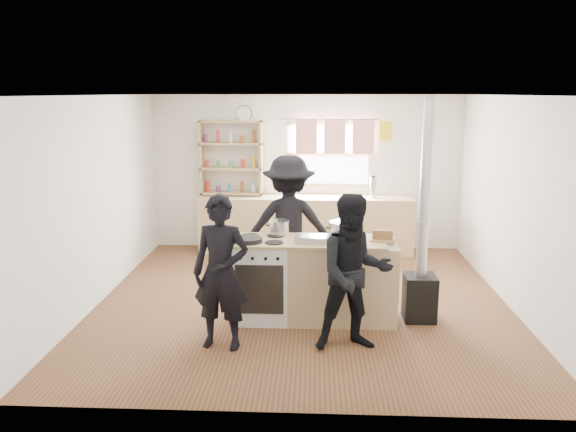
% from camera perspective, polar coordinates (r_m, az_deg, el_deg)
% --- Properties ---
extents(ground, '(5.00, 5.00, 0.01)m').
position_cam_1_polar(ground, '(7.05, 1.48, -8.64)').
color(ground, brown).
rests_on(ground, ground).
extents(back_counter, '(3.40, 0.55, 0.90)m').
position_cam_1_polar(back_counter, '(9.04, 1.80, -0.86)').
color(back_counter, tan).
rests_on(back_counter, ground).
extents(shelving_unit, '(1.00, 0.28, 1.20)m').
position_cam_1_polar(shelving_unit, '(9.07, -5.78, 5.94)').
color(shelving_unit, tan).
rests_on(shelving_unit, back_counter).
extents(thermos, '(0.10, 0.10, 0.33)m').
position_cam_1_polar(thermos, '(8.97, 8.63, 2.90)').
color(thermos, silver).
rests_on(thermos, back_counter).
extents(cooking_island, '(1.97, 0.64, 0.93)m').
position_cam_1_polar(cooking_island, '(6.37, 2.71, -6.48)').
color(cooking_island, silver).
rests_on(cooking_island, ground).
extents(skillet_greens, '(0.43, 0.43, 0.05)m').
position_cam_1_polar(skillet_greens, '(6.15, -4.03, -2.40)').
color(skillet_greens, black).
rests_on(skillet_greens, cooking_island).
extents(roast_tray, '(0.37, 0.27, 0.07)m').
position_cam_1_polar(roast_tray, '(6.15, 2.33, -2.28)').
color(roast_tray, silver).
rests_on(roast_tray, cooking_island).
extents(stockpot_stove, '(0.23, 0.23, 0.19)m').
position_cam_1_polar(stockpot_stove, '(6.44, -0.92, -1.18)').
color(stockpot_stove, silver).
rests_on(stockpot_stove, cooking_island).
extents(stockpot_counter, '(0.32, 0.32, 0.23)m').
position_cam_1_polar(stockpot_counter, '(6.22, 5.63, -1.52)').
color(stockpot_counter, silver).
rests_on(stockpot_counter, cooking_island).
extents(bread_board, '(0.30, 0.23, 0.12)m').
position_cam_1_polar(bread_board, '(6.29, 9.58, -2.00)').
color(bread_board, tan).
rests_on(bread_board, cooking_island).
extents(flue_heater, '(0.35, 0.35, 2.50)m').
position_cam_1_polar(flue_heater, '(6.47, 13.39, -4.86)').
color(flue_heater, black).
rests_on(flue_heater, ground).
extents(person_near_left, '(0.62, 0.46, 1.57)m').
position_cam_1_polar(person_near_left, '(5.63, -6.82, -5.74)').
color(person_near_left, black).
rests_on(person_near_left, ground).
extents(person_near_right, '(0.86, 0.72, 1.58)m').
position_cam_1_polar(person_near_right, '(5.59, 6.75, -5.80)').
color(person_near_right, black).
rests_on(person_near_right, ground).
extents(person_far, '(1.18, 0.72, 1.77)m').
position_cam_1_polar(person_far, '(7.12, 0.08, -0.92)').
color(person_far, black).
rests_on(person_far, ground).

